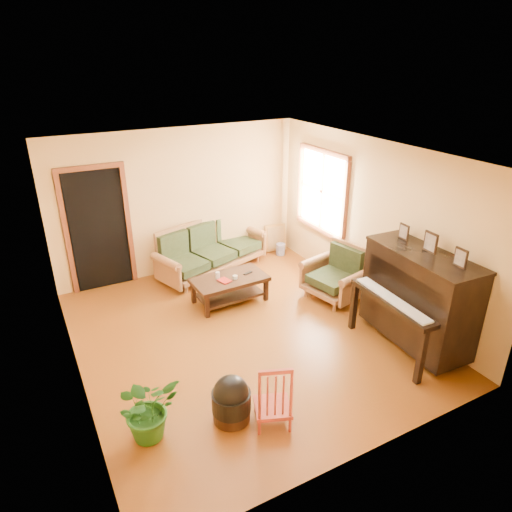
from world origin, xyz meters
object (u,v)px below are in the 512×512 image
coffee_table (230,290)px  armchair (334,273)px  sofa (212,248)px  potted_plant (148,408)px  footstool (231,404)px  ceramic_crock (280,249)px  piano (418,300)px  red_chair (273,392)px

coffee_table → armchair: armchair is taller
sofa → potted_plant: (-2.17, -3.36, -0.09)m
armchair → footstool: 3.16m
sofa → coffee_table: bearing=-117.8°
coffee_table → potted_plant: size_ratio=1.64×
footstool → potted_plant: bearing=167.0°
armchair → ceramic_crock: size_ratio=3.89×
armchair → potted_plant: (-3.52, -1.49, -0.09)m
footstool → ceramic_crock: bearing=52.1°
sofa → potted_plant: size_ratio=2.93×
coffee_table → piano: bearing=-52.6°
footstool → armchair: bearing=32.4°
sofa → potted_plant: sofa is taller
sofa → footstool: bearing=-128.0°
armchair → ceramic_crock: bearing=73.5°
ceramic_crock → armchair: bearing=-94.2°
armchair → footstool: armchair is taller
piano → footstool: 2.88m
coffee_table → red_chair: bearing=-105.4°
red_chair → armchair: bearing=61.6°
piano → footstool: (-2.84, -0.11, -0.49)m
red_chair → footstool: bearing=167.3°
piano → ceramic_crock: (-0.04, 3.49, -0.58)m
coffee_table → red_chair: size_ratio=1.43×
coffee_table → footstool: coffee_table is taller
ceramic_crock → piano: bearing=-89.3°
red_chair → ceramic_crock: 4.56m
piano → red_chair: bearing=-168.5°
armchair → piano: size_ratio=0.57×
red_chair → potted_plant: size_ratio=1.15×
sofa → piano: bearing=-84.0°
sofa → footstool: sofa is taller
footstool → red_chair: 0.50m
coffee_table → armchair: (1.55, -0.69, 0.23)m
sofa → armchair: 2.31m
coffee_table → red_chair: 2.74m
footstool → potted_plant: size_ratio=0.60×
red_chair → potted_plant: bearing=-178.9°
sofa → potted_plant: bearing=-140.7°
footstool → red_chair: bearing=-33.9°
piano → red_chair: 2.50m
armchair → piano: piano is taller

